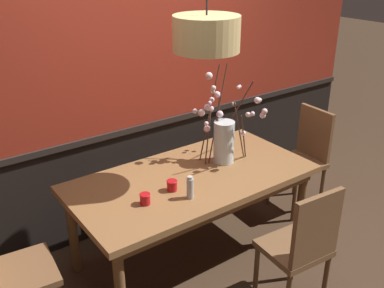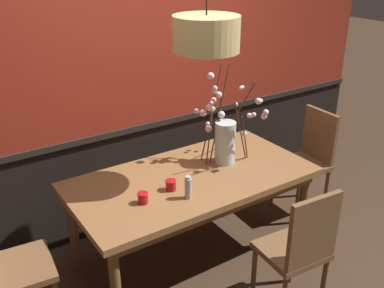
{
  "view_description": "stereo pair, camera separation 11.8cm",
  "coord_description": "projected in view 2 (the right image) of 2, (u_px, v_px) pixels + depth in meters",
  "views": [
    {
      "loc": [
        -1.74,
        -2.39,
        2.34
      ],
      "look_at": [
        0.0,
        0.0,
        1.0
      ],
      "focal_mm": 41.5,
      "sensor_mm": 36.0,
      "label": 1
    },
    {
      "loc": [
        -1.64,
        -2.46,
        2.34
      ],
      "look_at": [
        0.0,
        0.0,
        1.0
      ],
      "focal_mm": 41.5,
      "sensor_mm": 36.0,
      "label": 2
    }
  ],
  "objects": [
    {
      "name": "condiment_bottle",
      "position": [
        188.0,
        188.0,
        3.03
      ],
      "size": [
        0.05,
        0.05,
        0.17
      ],
      "color": "#ADADB2",
      "rests_on": "dining_table"
    },
    {
      "name": "candle_holder_nearer_edge",
      "position": [
        171.0,
        185.0,
        3.14
      ],
      "size": [
        0.08,
        0.08,
        0.08
      ],
      "color": "red",
      "rests_on": "dining_table"
    },
    {
      "name": "candle_holder_nearer_center",
      "position": [
        143.0,
        198.0,
        2.98
      ],
      "size": [
        0.08,
        0.08,
        0.08
      ],
      "color": "red",
      "rests_on": "dining_table"
    },
    {
      "name": "back_wall",
      "position": [
        141.0,
        75.0,
        3.69
      ],
      "size": [
        5.08,
        0.14,
        2.7
      ],
      "color": "black",
      "rests_on": "ground"
    },
    {
      "name": "chair_far_side_right",
      "position": [
        161.0,
        153.0,
        4.24
      ],
      "size": [
        0.45,
        0.43,
        0.93
      ],
      "color": "brown",
      "rests_on": "ground"
    },
    {
      "name": "pendant_lamp",
      "position": [
        206.0,
        34.0,
        2.88
      ],
      "size": [
        0.45,
        0.45,
        1.01
      ],
      "color": "tan"
    },
    {
      "name": "chair_head_east_end",
      "position": [
        309.0,
        157.0,
        4.11
      ],
      "size": [
        0.44,
        0.43,
        0.97
      ],
      "color": "brown",
      "rests_on": "ground"
    },
    {
      "name": "vase_with_blossoms",
      "position": [
        225.0,
        138.0,
        3.49
      ],
      "size": [
        0.46,
        0.51,
        0.77
      ],
      "color": "silver",
      "rests_on": "dining_table"
    },
    {
      "name": "dining_table",
      "position": [
        192.0,
        185.0,
        3.39
      ],
      "size": [
        1.85,
        0.95,
        0.74
      ],
      "color": "olive",
      "rests_on": "ground"
    },
    {
      "name": "chair_near_side_right",
      "position": [
        300.0,
        247.0,
        2.89
      ],
      "size": [
        0.44,
        0.42,
        0.96
      ],
      "color": "brown",
      "rests_on": "ground"
    },
    {
      "name": "chair_head_west_end",
      "position": [
        5.0,
        264.0,
        2.74
      ],
      "size": [
        0.45,
        0.47,
        0.95
      ],
      "color": "brown",
      "rests_on": "ground"
    },
    {
      "name": "chair_far_side_left",
      "position": [
        107.0,
        166.0,
        3.95
      ],
      "size": [
        0.43,
        0.39,
        0.96
      ],
      "color": "brown",
      "rests_on": "ground"
    },
    {
      "name": "ground_plane",
      "position": [
        192.0,
        255.0,
        3.66
      ],
      "size": [
        24.0,
        24.0,
        0.0
      ],
      "primitive_type": "plane",
      "color": "#422D1E"
    }
  ]
}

